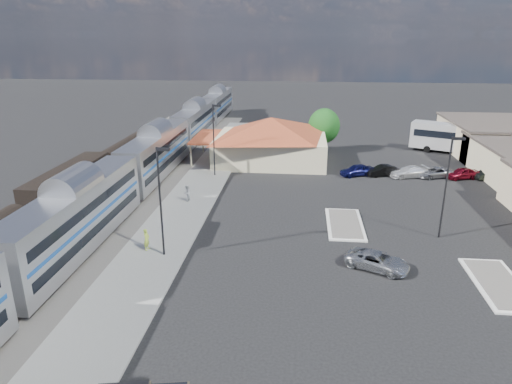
# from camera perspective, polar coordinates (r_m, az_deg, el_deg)

# --- Properties ---
(ground) EXTENTS (280.00, 280.00, 0.00)m
(ground) POSITION_cam_1_polar(r_m,az_deg,el_deg) (41.65, 5.75, -4.95)
(ground) COLOR black
(ground) RESTS_ON ground
(railbed) EXTENTS (16.00, 100.00, 0.12)m
(railbed) POSITION_cam_1_polar(r_m,az_deg,el_deg) (53.22, -17.42, -0.27)
(railbed) COLOR #4C4944
(railbed) RESTS_ON ground
(platform) EXTENTS (5.50, 92.00, 0.18)m
(platform) POSITION_cam_1_polar(r_m,az_deg,el_deg) (48.58, -8.50, -1.37)
(platform) COLOR gray
(platform) RESTS_ON ground
(passenger_train) EXTENTS (3.00, 104.00, 5.55)m
(passenger_train) POSITION_cam_1_polar(r_m,az_deg,el_deg) (57.80, -12.26, 4.60)
(passenger_train) COLOR silver
(passenger_train) RESTS_ON ground
(freight_cars) EXTENTS (2.80, 46.00, 4.00)m
(freight_cars) POSITION_cam_1_polar(r_m,az_deg,el_deg) (50.91, -22.25, 0.52)
(freight_cars) COLOR black
(freight_cars) RESTS_ON ground
(station_depot) EXTENTS (18.35, 12.24, 6.20)m
(station_depot) POSITION_cam_1_polar(r_m,az_deg,el_deg) (63.71, 1.83, 6.60)
(station_depot) COLOR #C6BB91
(station_depot) RESTS_ON ground
(traffic_island_south) EXTENTS (3.30, 7.50, 0.21)m
(traffic_island_south) POSITION_cam_1_polar(r_m,az_deg,el_deg) (43.66, 11.04, -3.91)
(traffic_island_south) COLOR silver
(traffic_island_south) RESTS_ON ground
(traffic_island_north) EXTENTS (3.30, 7.50, 0.21)m
(traffic_island_north) POSITION_cam_1_polar(r_m,az_deg,el_deg) (37.31, 28.08, -10.12)
(traffic_island_north) COLOR silver
(traffic_island_north) RESTS_ON ground
(lamp_plat_s) EXTENTS (1.08, 0.25, 9.00)m
(lamp_plat_s) POSITION_cam_1_polar(r_m,az_deg,el_deg) (35.68, -11.79, -0.23)
(lamp_plat_s) COLOR black
(lamp_plat_s) RESTS_ON ground
(lamp_plat_n) EXTENTS (1.08, 0.25, 9.00)m
(lamp_plat_n) POSITION_cam_1_polar(r_m,az_deg,el_deg) (56.29, -5.23, 7.16)
(lamp_plat_n) COLOR black
(lamp_plat_n) RESTS_ON ground
(lamp_lot) EXTENTS (1.08, 0.25, 9.00)m
(lamp_lot) POSITION_cam_1_polar(r_m,az_deg,el_deg) (41.68, 22.87, 1.45)
(lamp_lot) COLOR black
(lamp_lot) RESTS_ON ground
(tree_depot) EXTENTS (4.71, 4.71, 6.63)m
(tree_depot) POSITION_cam_1_polar(r_m,az_deg,el_deg) (69.35, 8.50, 8.18)
(tree_depot) COLOR #382314
(tree_depot) RESTS_ON ground
(suv) EXTENTS (5.31, 4.07, 1.34)m
(suv) POSITION_cam_1_polar(r_m,az_deg,el_deg) (36.10, 14.93, -8.32)
(suv) COLOR #AAADB2
(suv) RESTS_ON ground
(coach_bus) EXTENTS (13.54, 8.35, 4.35)m
(coach_bus) POSITION_cam_1_polar(r_m,az_deg,el_deg) (74.29, 24.04, 6.26)
(coach_bus) COLOR silver
(coach_bus) RESTS_ON ground
(person_a) EXTENTS (0.52, 0.72, 1.83)m
(person_a) POSITION_cam_1_polar(r_m,az_deg,el_deg) (38.40, -13.52, -5.78)
(person_a) COLOR #BAD944
(person_a) RESTS_ON platform
(person_b) EXTENTS (0.68, 0.87, 1.75)m
(person_b) POSITION_cam_1_polar(r_m,az_deg,el_deg) (48.66, -8.63, -0.14)
(person_b) COLOR silver
(person_b) RESTS_ON platform
(parked_car_a) EXTENTS (4.62, 3.26, 1.46)m
(parked_car_a) POSITION_cam_1_polar(r_m,az_deg,el_deg) (58.85, 12.48, 2.68)
(parked_car_a) COLOR #0D1044
(parked_car_a) RESTS_ON ground
(parked_car_b) EXTENTS (4.38, 2.78, 1.36)m
(parked_car_b) POSITION_cam_1_polar(r_m,az_deg,el_deg) (59.62, 15.50, 2.59)
(parked_car_b) COLOR black
(parked_car_b) RESTS_ON ground
(parked_car_c) EXTENTS (5.14, 3.25, 1.39)m
(parked_car_c) POSITION_cam_1_polar(r_m,az_deg,el_deg) (59.97, 18.56, 2.40)
(parked_car_c) COLOR white
(parked_car_c) RESTS_ON ground
(parked_car_d) EXTENTS (5.10, 3.54, 1.29)m
(parked_car_d) POSITION_cam_1_polar(r_m,az_deg,el_deg) (61.06, 21.43, 2.30)
(parked_car_d) COLOR gray
(parked_car_d) RESTS_ON ground
(parked_car_e) EXTENTS (4.42, 2.80, 1.40)m
(parked_car_e) POSITION_cam_1_polar(r_m,az_deg,el_deg) (61.72, 24.36, 2.14)
(parked_car_e) COLOR maroon
(parked_car_e) RESTS_ON ground
(parked_car_f) EXTENTS (4.13, 2.84, 1.29)m
(parked_car_f) POSITION_cam_1_polar(r_m,az_deg,el_deg) (63.11, 27.02, 2.04)
(parked_car_f) COLOR black
(parked_car_f) RESTS_ON ground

